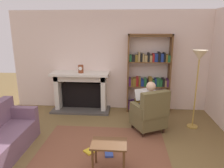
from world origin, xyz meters
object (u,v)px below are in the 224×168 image
Objects in this scene: bookshelf at (148,77)px; armchair_reading at (150,114)px; seated_reader at (148,104)px; mantel_clock at (81,69)px; floor_lamp at (199,62)px; side_table at (109,148)px; fireplace at (81,90)px.

armchair_reading is (-0.05, -1.24, -0.54)m from bookshelf.
seated_reader is at bearing -90.00° from armchair_reading.
seated_reader is (-0.05, 0.10, 0.20)m from armchair_reading.
mantel_clock is 2.91m from floor_lamp.
seated_reader is 0.64× the size of floor_lamp.
mantel_clock reaches higher than side_table.
mantel_clock is at bearing -72.75° from fireplace.
armchair_reading is at bearing -32.19° from mantel_clock.
seated_reader is at bearing -169.10° from floor_lamp.
floor_lamp is (0.97, -0.93, 0.55)m from bookshelf.
mantel_clock is at bearing -58.18° from seated_reader.
floor_lamp is (1.79, 1.69, 1.11)m from side_table.
bookshelf reaches higher than fireplace.
seated_reader reaches higher than side_table.
floor_lamp reaches higher than armchair_reading.
floor_lamp is (2.81, -0.90, 0.95)m from fireplace.
fireplace is 1.40× the size of seated_reader.
floor_lamp is (2.78, -0.79, 0.33)m from mantel_clock.
bookshelf is 1.84× the size of seated_reader.
mantel_clock is at bearing -175.71° from bookshelf.
bookshelf reaches higher than armchair_reading.
floor_lamp is at bearing -17.69° from fireplace.
seated_reader is at bearing -30.48° from mantel_clock.
mantel_clock is 0.12× the size of floor_lamp.
armchair_reading is 1.53m from floor_lamp.
side_table is at bearing -68.38° from mantel_clock.
side_table is at bearing 33.08° from armchair_reading.
mantel_clock is at bearing 164.06° from floor_lamp.
mantel_clock reaches higher than fireplace.
fireplace is 0.76× the size of bookshelf.
side_table is (-0.72, -1.48, -0.21)m from seated_reader.
fireplace is at bearing -178.98° from bookshelf.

